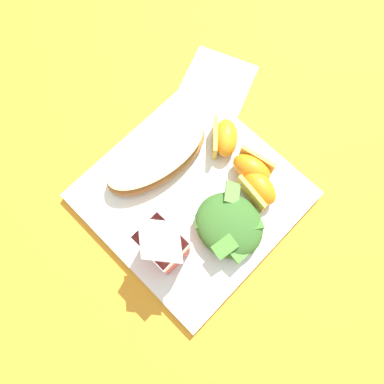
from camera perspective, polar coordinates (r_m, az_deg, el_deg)
name	(u,v)px	position (r m, az deg, el deg)	size (l,w,h in m)	color
ground	(192,197)	(0.56, 0.00, -0.75)	(3.00, 3.00, 0.00)	orange
white_plate	(192,195)	(0.55, 0.00, -0.52)	(0.28, 0.28, 0.02)	white
cheesy_pizza_bread	(158,155)	(0.54, -5.35, 5.82)	(0.11, 0.18, 0.04)	#A87038
green_salad_pile	(228,226)	(0.51, 5.72, -5.34)	(0.10, 0.10, 0.04)	#336023
milk_carton	(162,244)	(0.47, -4.75, -8.19)	(0.06, 0.05, 0.11)	#B7332D
orange_wedge_front	(258,188)	(0.53, 10.44, 0.60)	(0.06, 0.05, 0.04)	orange
orange_wedge_middle	(252,168)	(0.54, 9.47, 3.79)	(0.07, 0.05, 0.04)	orange
orange_wedge_rear	(225,138)	(0.55, 5.15, 8.53)	(0.07, 0.07, 0.04)	orange
paper_napkin	(217,81)	(0.64, 4.03, 17.00)	(0.11, 0.11, 0.00)	white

